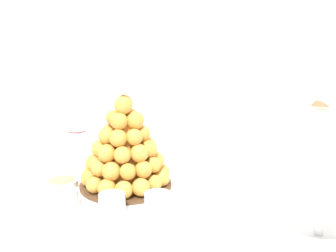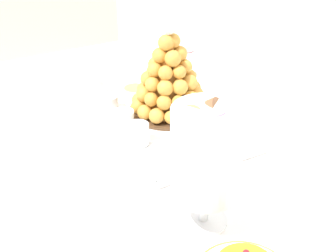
% 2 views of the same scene
% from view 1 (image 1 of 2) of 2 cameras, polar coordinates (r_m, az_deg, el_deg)
% --- Properties ---
extents(backdrop_wall, '(4.80, 0.10, 2.50)m').
position_cam_1_polar(backdrop_wall, '(1.83, 6.24, 16.08)').
color(backdrop_wall, silver).
rests_on(backdrop_wall, ground_plane).
extents(serving_tray, '(0.64, 0.35, 0.02)m').
position_cam_1_polar(serving_tray, '(1.10, -6.04, -9.27)').
color(serving_tray, white).
rests_on(serving_tray, buffet_table).
extents(croquembouche, '(0.25, 0.25, 0.29)m').
position_cam_1_polar(croquembouche, '(1.11, -5.97, -3.05)').
color(croquembouche, '#4C331E').
rests_on(croquembouche, serving_tray).
extents(dessert_cup_left, '(0.05, 0.05, 0.06)m').
position_cam_1_polar(dessert_cup_left, '(1.09, -19.71, -8.84)').
color(dessert_cup_left, silver).
rests_on(dessert_cup_left, serving_tray).
extents(dessert_cup_mid_left, '(0.06, 0.06, 0.05)m').
position_cam_1_polar(dessert_cup_mid_left, '(1.03, -13.88, -9.89)').
color(dessert_cup_mid_left, silver).
rests_on(dessert_cup_mid_left, serving_tray).
extents(dessert_cup_centre, '(0.06, 0.06, 0.05)m').
position_cam_1_polar(dessert_cup_centre, '(0.99, -7.75, -10.66)').
color(dessert_cup_centre, silver).
rests_on(dessert_cup_centre, serving_tray).
extents(dessert_cup_mid_right, '(0.06, 0.06, 0.06)m').
position_cam_1_polar(dessert_cup_mid_right, '(0.96, -1.42, -11.06)').
color(dessert_cup_mid_right, silver).
rests_on(dessert_cup_mid_right, serving_tray).
extents(dessert_cup_right, '(0.05, 0.05, 0.06)m').
position_cam_1_polar(dessert_cup_right, '(0.95, 5.97, -11.35)').
color(dessert_cup_right, silver).
rests_on(dessert_cup_right, serving_tray).
extents(creme_brulee_ramekin, '(0.08, 0.08, 0.02)m').
position_cam_1_polar(creme_brulee_ramekin, '(1.16, -14.37, -7.66)').
color(creme_brulee_ramekin, white).
rests_on(creme_brulee_ramekin, serving_tray).
extents(macaron_goblet, '(0.15, 0.15, 0.30)m').
position_cam_1_polar(macaron_goblet, '(0.89, 20.96, -4.12)').
color(macaron_goblet, white).
rests_on(macaron_goblet, buffet_table).
extents(wine_glass, '(0.07, 0.07, 0.17)m').
position_cam_1_polar(wine_glass, '(1.34, -12.56, 0.20)').
color(wine_glass, silver).
rests_on(wine_glass, buffet_table).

